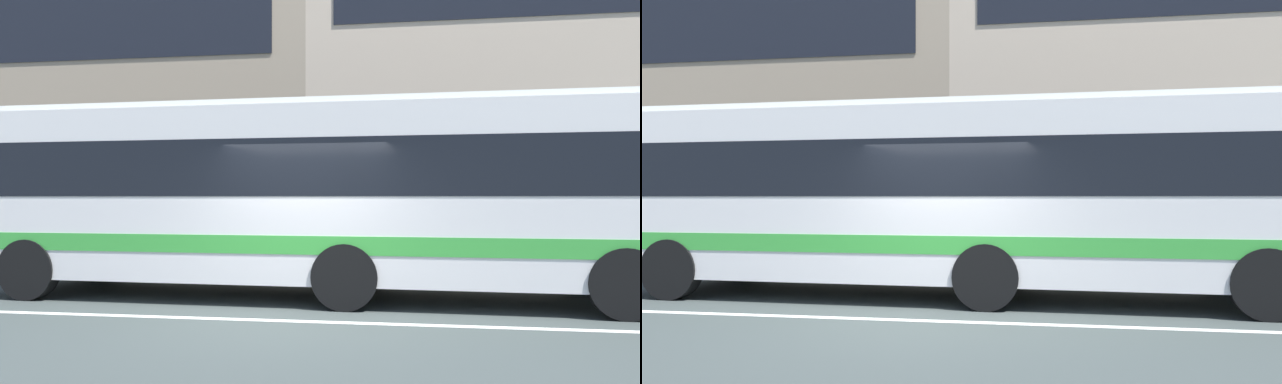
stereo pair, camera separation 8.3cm
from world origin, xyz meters
TOP-DOWN VIEW (x-y plane):
  - ground_plane at (0.00, 0.00)m, footprint 160.00×160.00m
  - lane_centre_line at (0.00, 0.00)m, footprint 60.00×0.16m
  - apartment_block_left at (-13.84, 14.19)m, footprint 24.75×10.09m
  - apartment_block_right at (8.76, 14.19)m, footprint 20.46×10.09m
  - transit_bus at (-0.03, 2.10)m, footprint 11.25×2.93m

SIDE VIEW (x-z plane):
  - ground_plane at x=0.00m, z-range 0.00..0.00m
  - lane_centre_line at x=0.00m, z-range 0.00..0.01m
  - transit_bus at x=-0.03m, z-range 0.17..3.40m
  - apartment_block_left at x=-13.84m, z-range 0.00..12.24m
  - apartment_block_right at x=8.76m, z-range 0.00..13.78m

